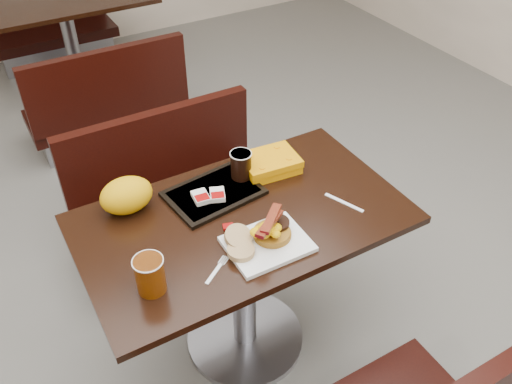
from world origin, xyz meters
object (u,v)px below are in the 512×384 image
table_far (73,49)px  pancake_stack (272,233)px  bench_near_n (176,193)px  clamshell (270,163)px  coffee_cup_far (241,165)px  fork (214,274)px  tray (214,193)px  bench_far_s (103,92)px  table_near (244,284)px  paper_bag (126,195)px  knife (344,203)px  coffee_cup_near (150,275)px  hashbrown_sleeve_right (217,195)px  hashbrown_sleeve_left (201,197)px  platter (267,244)px  bench_far_n (50,19)px

table_far → pancake_stack: (0.03, -2.76, 0.41)m
bench_near_n → table_far: (0.00, 1.90, 0.02)m
pancake_stack → clamshell: size_ratio=0.59×
bench_near_n → coffee_cup_far: (0.10, -0.50, 0.46)m
fork → tray: bearing=29.0°
clamshell → bench_far_s: bearing=103.1°
table_near → paper_bag: bearing=144.9°
knife → paper_bag: size_ratio=0.84×
coffee_cup_near → pancake_stack: bearing=0.6°
table_far → fork: size_ratio=8.92×
hashbrown_sleeve_right → table_near: bearing=-52.6°
table_near → bench_near_n: bearing=90.0°
coffee_cup_near → coffee_cup_far: coffee_cup_near is taller
fork → tray: (0.18, 0.37, 0.01)m
bench_far_s → table_far: bearing=90.0°
table_far → tray: tray is taller
table_near → table_far: bearing=90.0°
bench_far_s → knife: size_ratio=6.05×
table_far → hashbrown_sleeve_left: bearing=-92.3°
coffee_cup_near → tray: size_ratio=0.37×
pancake_stack → fork: bearing=-169.5°
platter → coffee_cup_far: (0.10, 0.37, 0.06)m
bench_far_n → bench_near_n: bearing=-90.0°
coffee_cup_near → coffee_cup_far: (0.52, 0.36, 0.01)m
table_far → hashbrown_sleeve_right: hashbrown_sleeve_right is taller
table_far → bench_far_s: table_far is taller
table_far → tray: bearing=-90.9°
platter → coffee_cup_far: 0.39m
bench_far_s → hashbrown_sleeve_left: 1.80m
table_far → knife: knife is taller
pancake_stack → knife: 0.34m
coffee_cup_near → hashbrown_sleeve_right: coffee_cup_near is taller
table_far → bench_far_n: table_far is taller
bench_far_n → paper_bag: 3.11m
platter → bench_far_n: bearing=90.7°
table_far → pancake_stack: size_ratio=8.97×
platter → clamshell: clamshell is taller
fork → paper_bag: (-0.13, 0.45, 0.07)m
table_near → hashbrown_sleeve_left: size_ratio=15.64×
table_far → bench_far_s: size_ratio=1.20×
coffee_cup_near → fork: bearing=-12.0°
bench_near_n → table_far: bearing=90.0°
hashbrown_sleeve_left → coffee_cup_far: bearing=19.3°
paper_bag → fork: bearing=-73.8°
bench_near_n → clamshell: size_ratio=4.44×
table_far → platter: 2.80m
hashbrown_sleeve_left → hashbrown_sleeve_right: 0.06m
clamshell → bench_near_n: bearing=120.2°
bench_far_n → coffee_cup_near: coffee_cup_near is taller
table_near → clamshell: size_ratio=5.33×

